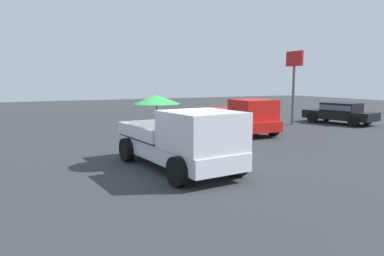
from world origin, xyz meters
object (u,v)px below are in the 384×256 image
object	(u,v)px
parked_sedan_near	(340,112)
motel_sign	(294,73)
pickup_truck_red	(242,117)
pickup_truck_main	(184,139)

from	to	relation	value
parked_sedan_near	motel_sign	size ratio (longest dim) A/B	1.03
pickup_truck_red	parked_sedan_near	world-z (taller)	pickup_truck_red
pickup_truck_main	motel_sign	xyz separation A→B (m)	(-7.55, 10.85, 2.19)
pickup_truck_main	parked_sedan_near	size ratio (longest dim) A/B	1.13
pickup_truck_main	pickup_truck_red	xyz separation A→B (m)	(-5.84, 6.00, -0.12)
pickup_truck_main	motel_sign	world-z (taller)	motel_sign
pickup_truck_main	pickup_truck_red	size ratio (longest dim) A/B	1.08
pickup_truck_main	parked_sedan_near	distance (m)	15.37
pickup_truck_red	parked_sedan_near	distance (m)	7.92
pickup_truck_red	motel_sign	xyz separation A→B (m)	(-1.71, 4.86, 2.31)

